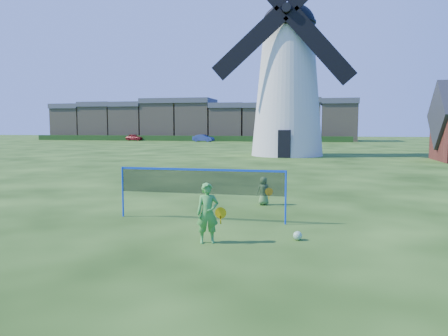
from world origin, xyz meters
TOP-DOWN VIEW (x-y plane):
  - ground at (0.00, 0.00)m, footprint 220.00×220.00m
  - windmill at (0.12, 28.93)m, footprint 13.48×6.74m
  - badminton_net at (-0.33, -0.31)m, footprint 5.05×0.05m
  - player_girl at (0.50, -2.68)m, footprint 0.73×0.50m
  - player_boy at (1.18, 2.60)m, footprint 0.65×0.49m
  - play_ball at (2.60, -1.97)m, footprint 0.22×0.22m
  - terraced_houses at (-21.00, 72.00)m, footprint 62.25×8.40m
  - hedge at (-22.00, 66.00)m, footprint 62.00×0.80m
  - car_left at (-32.03, 65.92)m, footprint 3.92×2.19m
  - car_right at (-17.25, 62.75)m, footprint 4.10×2.06m

SIDE VIEW (x-z plane):
  - ground at x=0.00m, z-range 0.00..0.00m
  - play_ball at x=2.60m, z-range 0.00..0.22m
  - hedge at x=-22.00m, z-range 0.00..1.00m
  - player_boy at x=1.18m, z-range 0.00..1.01m
  - car_left at x=-32.03m, z-range 0.00..1.26m
  - car_right at x=-17.25m, z-range 0.00..1.29m
  - player_girl at x=0.50m, z-range 0.00..1.45m
  - badminton_net at x=-0.33m, z-range 0.36..1.91m
  - terraced_houses at x=-21.00m, z-range -0.21..8.10m
  - windmill at x=0.12m, z-range -2.78..16.96m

